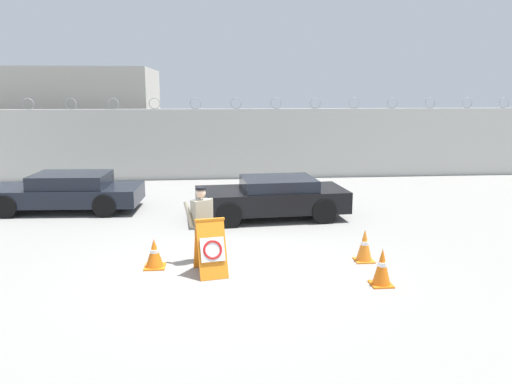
# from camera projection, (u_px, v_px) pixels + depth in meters

# --- Properties ---
(ground_plane) EXTENTS (90.00, 90.00, 0.00)m
(ground_plane) POSITION_uv_depth(u_px,v_px,m) (224.00, 270.00, 10.44)
(ground_plane) COLOR gray
(perimeter_wall) EXTENTS (36.00, 0.30, 3.40)m
(perimeter_wall) POSITION_uv_depth(u_px,v_px,m) (217.00, 144.00, 21.03)
(perimeter_wall) COLOR beige
(perimeter_wall) RESTS_ON ground_plane
(building_block) EXTENTS (7.81, 6.28, 4.75)m
(building_block) POSITION_uv_depth(u_px,v_px,m) (76.00, 117.00, 25.20)
(building_block) COLOR #B2ADA3
(building_block) RESTS_ON ground_plane
(barricade_sign) EXTENTS (0.73, 0.95, 1.16)m
(barricade_sign) POSITION_uv_depth(u_px,v_px,m) (211.00, 247.00, 10.14)
(barricade_sign) COLOR orange
(barricade_sign) RESTS_ON ground_plane
(security_guard) EXTENTS (0.65, 0.42, 1.67)m
(security_guard) POSITION_uv_depth(u_px,v_px,m) (201.00, 221.00, 10.81)
(security_guard) COLOR black
(security_guard) RESTS_ON ground_plane
(traffic_cone_near) EXTENTS (0.40, 0.40, 0.72)m
(traffic_cone_near) POSITION_uv_depth(u_px,v_px,m) (365.00, 245.00, 10.94)
(traffic_cone_near) COLOR orange
(traffic_cone_near) RESTS_ON ground_plane
(traffic_cone_mid) EXTENTS (0.44, 0.44, 0.63)m
(traffic_cone_mid) POSITION_uv_depth(u_px,v_px,m) (154.00, 253.00, 10.55)
(traffic_cone_mid) COLOR orange
(traffic_cone_mid) RESTS_ON ground_plane
(traffic_cone_far) EXTENTS (0.41, 0.41, 0.74)m
(traffic_cone_far) POSITION_uv_depth(u_px,v_px,m) (382.00, 267.00, 9.58)
(traffic_cone_far) COLOR orange
(traffic_cone_far) RESTS_ON ground_plane
(parked_car_front_coupe) EXTENTS (4.73, 2.13, 1.18)m
(parked_car_front_coupe) POSITION_uv_depth(u_px,v_px,m) (66.00, 192.00, 15.52)
(parked_car_front_coupe) COLOR black
(parked_car_front_coupe) RESTS_ON ground_plane
(parked_car_rear_sedan) EXTENTS (4.47, 2.23, 1.19)m
(parked_car_rear_sedan) POSITION_uv_depth(u_px,v_px,m) (272.00, 197.00, 14.64)
(parked_car_rear_sedan) COLOR black
(parked_car_rear_sedan) RESTS_ON ground_plane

